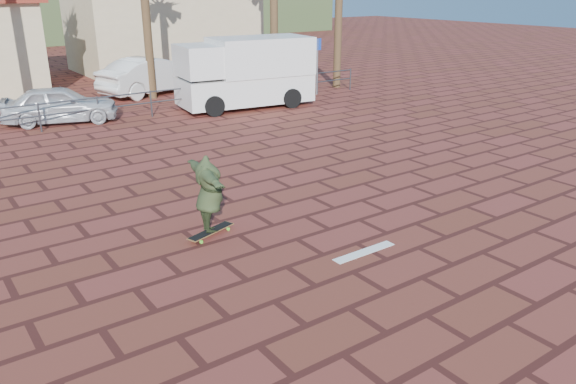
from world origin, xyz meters
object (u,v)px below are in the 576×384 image
object	(u,v)px
longboard	(211,231)
car_silver	(60,104)
campervan	(246,71)
skateboarder	(209,194)
car_white	(153,75)

from	to	relation	value
longboard	car_silver	xyz separation A→B (m)	(0.25, 11.86, 0.58)
campervan	car_silver	xyz separation A→B (m)	(-6.96, 1.51, -0.78)
car_silver	skateboarder	bearing A→B (deg)	-163.41
longboard	campervan	size ratio (longest dim) A/B	0.20
skateboarder	campervan	size ratio (longest dim) A/B	0.35
car_white	longboard	bearing A→B (deg)	145.88
longboard	car_silver	distance (m)	11.88
car_silver	longboard	bearing A→B (deg)	-163.41
longboard	car_silver	world-z (taller)	car_silver
car_silver	car_white	world-z (taller)	car_white
campervan	car_silver	size ratio (longest dim) A/B	1.41
campervan	longboard	bearing A→B (deg)	-117.37
skateboarder	longboard	bearing A→B (deg)	-35.43
car_silver	car_white	xyz separation A→B (m)	(5.04, 3.50, 0.16)
campervan	car_silver	world-z (taller)	campervan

